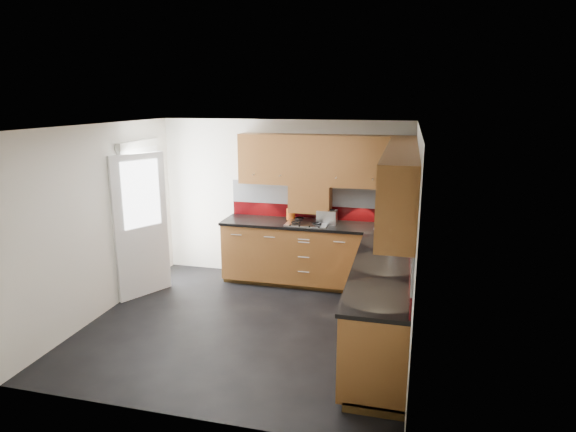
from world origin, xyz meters
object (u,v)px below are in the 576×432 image
(utensil_pot, at_px, (291,213))
(toaster, at_px, (327,217))
(gas_hob, at_px, (308,222))
(food_processor, at_px, (393,226))

(utensil_pot, distance_m, toaster, 0.57)
(gas_hob, height_order, utensil_pot, utensil_pot)
(utensil_pot, relative_size, toaster, 1.62)
(toaster, bearing_deg, utensil_pot, 169.58)
(utensil_pot, bearing_deg, toaster, -10.42)
(utensil_pot, height_order, toaster, utensil_pot)
(gas_hob, relative_size, food_processor, 2.00)
(gas_hob, distance_m, toaster, 0.29)
(gas_hob, xyz_separation_m, food_processor, (1.21, -0.39, 0.12))
(toaster, height_order, food_processor, food_processor)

